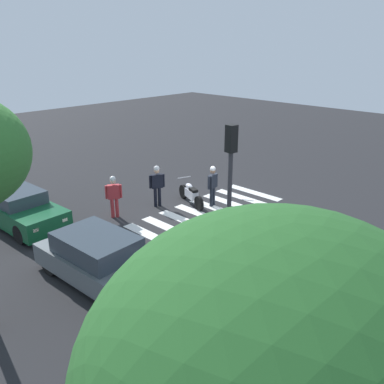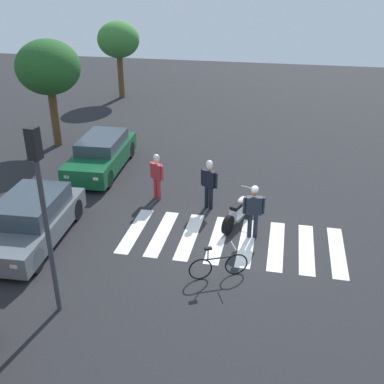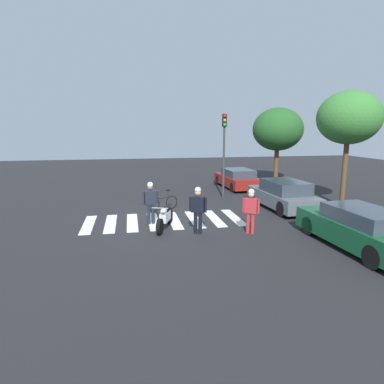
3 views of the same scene
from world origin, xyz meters
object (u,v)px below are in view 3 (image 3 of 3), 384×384
object	(u,v)px
car_grey_coupe	(283,195)
traffic_light_pole	(224,143)
leaning_bicycle	(163,203)
officer_by_motorcycle	(150,200)
police_motorcycle	(165,218)
car_maroon_wagon	(237,179)
pedestrian_bystander	(251,208)
car_green_compact	(359,228)
officer_on_foot	(198,207)

from	to	relation	value
car_grey_coupe	traffic_light_pole	size ratio (longest dim) A/B	0.96
leaning_bicycle	officer_by_motorcycle	world-z (taller)	officer_by_motorcycle
police_motorcycle	car_maroon_wagon	world-z (taller)	car_maroon_wagon
leaning_bicycle	traffic_light_pole	xyz separation A→B (m)	(-2.10, 3.65, 2.76)
leaning_bicycle	car_grey_coupe	size ratio (longest dim) A/B	0.34
leaning_bicycle	traffic_light_pole	distance (m)	5.03
pedestrian_bystander	car_grey_coupe	distance (m)	4.65
officer_by_motorcycle	car_maroon_wagon	size ratio (longest dim) A/B	0.41
traffic_light_pole	car_grey_coupe	bearing A→B (deg)	38.21
leaning_bicycle	car_green_compact	bearing A→B (deg)	42.28
pedestrian_bystander	car_grey_coupe	size ratio (longest dim) A/B	0.38
leaning_bicycle	police_motorcycle	bearing A→B (deg)	-4.19
officer_by_motorcycle	car_maroon_wagon	world-z (taller)	officer_by_motorcycle
pedestrian_bystander	officer_on_foot	bearing A→B (deg)	-100.32
car_maroon_wagon	pedestrian_bystander	bearing A→B (deg)	-15.38
car_grey_coupe	officer_on_foot	bearing A→B (deg)	-57.49
officer_on_foot	officer_by_motorcycle	bearing A→B (deg)	-134.75
leaning_bicycle	traffic_light_pole	world-z (taller)	traffic_light_pole
police_motorcycle	officer_by_motorcycle	bearing A→B (deg)	-147.17
officer_on_foot	officer_by_motorcycle	size ratio (longest dim) A/B	1.02
leaning_bicycle	car_maroon_wagon	size ratio (longest dim) A/B	0.35
officer_by_motorcycle	pedestrian_bystander	world-z (taller)	officer_by_motorcycle
police_motorcycle	officer_by_motorcycle	distance (m)	1.09
pedestrian_bystander	car_green_compact	bearing A→B (deg)	53.97
car_grey_coupe	car_green_compact	xyz separation A→B (m)	(5.68, -0.05, 0.00)
officer_by_motorcycle	car_grey_coupe	size ratio (longest dim) A/B	0.39
police_motorcycle	leaning_bicycle	distance (m)	3.07
officer_by_motorcycle	car_grey_coupe	bearing A→B (deg)	102.88
car_grey_coupe	car_green_compact	world-z (taller)	car_grey_coupe
car_green_compact	traffic_light_pole	distance (m)	9.15
officer_by_motorcycle	pedestrian_bystander	size ratio (longest dim) A/B	1.02
car_maroon_wagon	car_green_compact	distance (m)	11.68
officer_on_foot	pedestrian_bystander	bearing A→B (deg)	79.68
car_maroon_wagon	traffic_light_pole	bearing A→B (deg)	-30.72
officer_by_motorcycle	pedestrian_bystander	distance (m)	4.14
police_motorcycle	car_maroon_wagon	distance (m)	10.09
police_motorcycle	leaning_bicycle	bearing A→B (deg)	175.81
car_maroon_wagon	car_green_compact	size ratio (longest dim) A/B	0.91
car_green_compact	car_grey_coupe	bearing A→B (deg)	179.52
police_motorcycle	officer_on_foot	world-z (taller)	officer_on_foot
officer_on_foot	traffic_light_pole	distance (m)	6.93
leaning_bicycle	officer_on_foot	bearing A→B (deg)	13.36
officer_on_foot	car_grey_coupe	bearing A→B (deg)	122.51
leaning_bicycle	pedestrian_bystander	bearing A→B (deg)	34.01
officer_on_foot	car_green_compact	size ratio (longest dim) A/B	0.38
officer_on_foot	car_green_compact	distance (m)	5.54
pedestrian_bystander	officer_by_motorcycle	bearing A→B (deg)	-118.98
car_green_compact	officer_by_motorcycle	bearing A→B (deg)	-122.29
car_grey_coupe	car_green_compact	bearing A→B (deg)	-0.48
car_maroon_wagon	car_grey_coupe	world-z (taller)	car_grey_coupe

